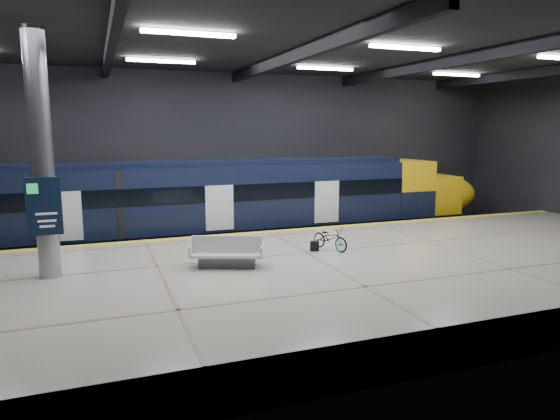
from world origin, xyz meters
TOP-DOWN VIEW (x-y plane):
  - ground at (0.00, 0.00)m, footprint 30.00×30.00m
  - room_shell at (-0.00, 0.00)m, footprint 30.10×16.10m
  - platform at (0.00, -2.50)m, footprint 30.00×11.00m
  - safety_strip at (0.00, 2.75)m, footprint 30.00×0.40m
  - rails at (0.00, 5.50)m, footprint 30.00×1.52m
  - train at (-3.00, 5.50)m, footprint 29.40×2.84m
  - bench at (-2.98, -1.79)m, footprint 2.39×1.64m
  - bicycle at (0.95, -0.90)m, footprint 1.07×1.67m
  - pannier_bag at (0.35, -0.90)m, footprint 0.34×0.27m
  - info_column at (-8.00, -1.03)m, footprint 0.90×0.78m

SIDE VIEW (x-z plane):
  - ground at x=0.00m, z-range 0.00..0.00m
  - rails at x=0.00m, z-range 0.00..0.16m
  - platform at x=0.00m, z-range 0.00..1.10m
  - safety_strip at x=0.00m, z-range 1.10..1.11m
  - pannier_bag at x=0.35m, z-range 1.10..1.45m
  - bench at x=-2.98m, z-range 0.96..1.93m
  - bicycle at x=0.95m, z-range 1.10..1.93m
  - train at x=-3.00m, z-range 0.16..3.95m
  - info_column at x=-8.00m, z-range 1.01..7.91m
  - room_shell at x=0.00m, z-range 1.69..9.74m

